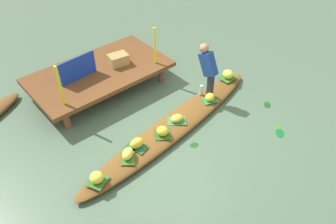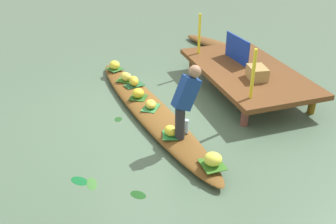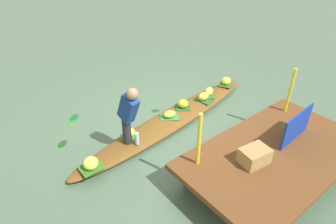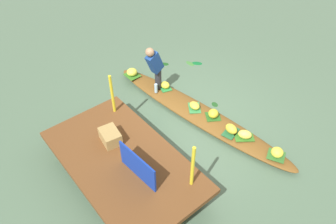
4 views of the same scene
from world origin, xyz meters
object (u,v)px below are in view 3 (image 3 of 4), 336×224
banana_bunch_6 (209,91)px  market_banner (297,126)px  banana_bunch_0 (91,163)px  banana_bunch_1 (183,104)px  banana_bunch_5 (204,96)px  banana_bunch_3 (170,114)px  vendor_boat (172,119)px  water_bottle (137,139)px  produce_crate (254,156)px  banana_bunch_2 (129,133)px  vendor_person (128,113)px  banana_bunch_4 (226,81)px

banana_bunch_6 → market_banner: 2.47m
banana_bunch_0 → banana_bunch_1: 2.50m
banana_bunch_5 → banana_bunch_6: (-0.28, -0.10, -0.01)m
market_banner → banana_bunch_3: bearing=-71.3°
vendor_boat → banana_bunch_0: size_ratio=18.62×
banana_bunch_3 → water_bottle: size_ratio=1.13×
produce_crate → banana_bunch_5: bearing=-117.2°
banana_bunch_2 → banana_bunch_3: (-1.02, -0.03, -0.01)m
banana_bunch_1 → banana_bunch_6: banana_bunch_1 is taller
vendor_boat → vendor_person: bearing=4.4°
vendor_boat → vendor_person: vendor_person is taller
banana_bunch_0 → banana_bunch_6: (-3.32, -0.52, -0.01)m
banana_bunch_1 → water_bottle: (1.51, 0.44, 0.02)m
banana_bunch_0 → banana_bunch_4: (-4.04, -0.63, -0.00)m
vendor_boat → banana_bunch_4: (-1.99, -0.26, 0.19)m
market_banner → banana_bunch_1: bearing=-83.1°
water_bottle → produce_crate: produce_crate is taller
banana_bunch_5 → vendor_person: bearing=8.1°
banana_bunch_3 → banana_bunch_4: 2.08m
banana_bunch_2 → market_banner: market_banner is taller
banana_bunch_1 → produce_crate: produce_crate is taller
banana_bunch_4 → produce_crate: size_ratio=0.54×
banana_bunch_6 → vendor_person: vendor_person is taller
banana_bunch_4 → banana_bunch_5: (1.01, 0.21, 0.00)m
banana_bunch_1 → banana_bunch_6: bearing=-177.2°
banana_bunch_0 → market_banner: (-2.91, 1.87, 0.48)m
water_bottle → banana_bunch_2: bearing=-91.9°
banana_bunch_5 → water_bottle: water_bottle is taller
banana_bunch_1 → produce_crate: 2.37m
vendor_boat → vendor_person: 1.46m
banana_bunch_6 → banana_bunch_0: bearing=8.9°
water_bottle → market_banner: bearing=135.7°
banana_bunch_1 → market_banner: 2.44m
vendor_boat → water_bottle: size_ratio=20.83×
vendor_boat → market_banner: size_ratio=5.59×
banana_bunch_1 → banana_bunch_3: (0.48, 0.12, -0.02)m
vendor_person → banana_bunch_5: bearing=-171.9°
vendor_boat → banana_bunch_0: banana_bunch_0 is taller
banana_bunch_1 → vendor_person: bearing=13.1°
vendor_boat → banana_bunch_0: 2.09m
banana_bunch_6 → vendor_person: bearing=9.5°
banana_bunch_4 → banana_bunch_6: (0.72, 0.10, -0.01)m
banana_bunch_3 → market_banner: (-0.93, 2.23, 0.51)m
banana_bunch_0 → vendor_person: bearing=-172.8°
market_banner → banana_bunch_6: bearing=-103.8°
banana_bunch_0 → banana_bunch_1: bearing=-168.9°
banana_bunch_2 → market_banner: (-1.95, 2.19, 0.50)m
banana_bunch_0 → vendor_boat: bearing=-170.0°
banana_bunch_2 → water_bottle: 0.28m
banana_bunch_4 → banana_bunch_6: bearing=8.2°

